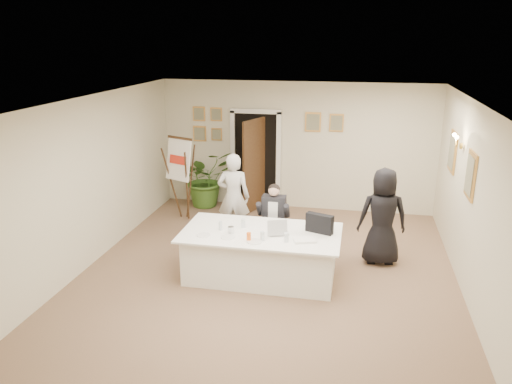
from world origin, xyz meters
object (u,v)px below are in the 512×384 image
at_px(conference_table, 261,254).
at_px(standing_man, 234,197).
at_px(standing_woman, 383,217).
at_px(paper_stack, 305,240).
at_px(laptop, 279,225).
at_px(steel_jug, 231,230).
at_px(seated_man, 273,219).
at_px(oj_glass, 249,237).
at_px(laptop_bag, 320,223).
at_px(potted_palm, 206,178).
at_px(flip_chart, 183,182).

distance_m(conference_table, standing_man, 1.73).
height_order(standing_woman, paper_stack, standing_woman).
distance_m(laptop, steel_jug, 0.75).
bearing_deg(seated_man, conference_table, -95.76).
xyz_separation_m(oj_glass, steel_jug, (-0.34, 0.23, -0.01)).
relative_size(conference_table, standing_man, 1.49).
bearing_deg(seated_man, oj_glass, -99.89).
relative_size(conference_table, seated_man, 1.91).
bearing_deg(standing_man, laptop_bag, 138.62).
xyz_separation_m(conference_table, standing_man, (-0.81, 1.46, 0.44)).
bearing_deg(steel_jug, standing_man, 102.78).
distance_m(seated_man, potted_palm, 3.04).
height_order(seated_man, laptop, seated_man).
bearing_deg(oj_glass, flip_chart, 126.73).
xyz_separation_m(conference_table, standing_woman, (1.89, 0.94, 0.44)).
relative_size(conference_table, steel_jug, 22.61).
distance_m(standing_man, laptop, 1.83).
distance_m(flip_chart, standing_man, 1.54).
relative_size(flip_chart, standing_man, 1.04).
distance_m(flip_chart, oj_glass, 3.34).
relative_size(standing_man, steel_jug, 15.15).
bearing_deg(standing_man, potted_palm, -62.33).
bearing_deg(standing_woman, seated_man, -5.89).
bearing_deg(laptop, paper_stack, -45.44).
distance_m(potted_palm, steel_jug, 3.70).
bearing_deg(potted_palm, flip_chart, -101.75).
bearing_deg(flip_chart, seated_man, -32.60).
xyz_separation_m(flip_chart, oj_glass, (2.00, -2.68, 0.04)).
xyz_separation_m(paper_stack, oj_glass, (-0.82, -0.17, 0.05)).
relative_size(standing_man, laptop, 4.95).
bearing_deg(oj_glass, laptop, 44.36).
relative_size(laptop, paper_stack, 1.01).
relative_size(flip_chart, laptop, 5.13).
xyz_separation_m(flip_chart, laptop_bag, (3.01, -2.13, 0.13)).
xyz_separation_m(standing_woman, potted_palm, (-3.80, 2.30, -0.19)).
relative_size(conference_table, potted_palm, 1.95).
height_order(potted_palm, laptop, potted_palm).
relative_size(seated_man, paper_stack, 3.90).
height_order(seated_man, laptop_bag, seated_man).
relative_size(seated_man, potted_palm, 1.02).
relative_size(seated_man, standing_woman, 0.78).
bearing_deg(laptop_bag, standing_man, 162.54).
distance_m(flip_chart, steel_jug, 2.96).
height_order(paper_stack, steel_jug, steel_jug).
distance_m(seated_man, paper_stack, 1.33).
xyz_separation_m(potted_palm, steel_jug, (1.47, -3.40, 0.19)).
height_order(conference_table, oj_glass, oj_glass).
distance_m(conference_table, steel_jug, 0.64).
distance_m(laptop, laptop_bag, 0.64).
bearing_deg(conference_table, oj_glass, -106.03).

